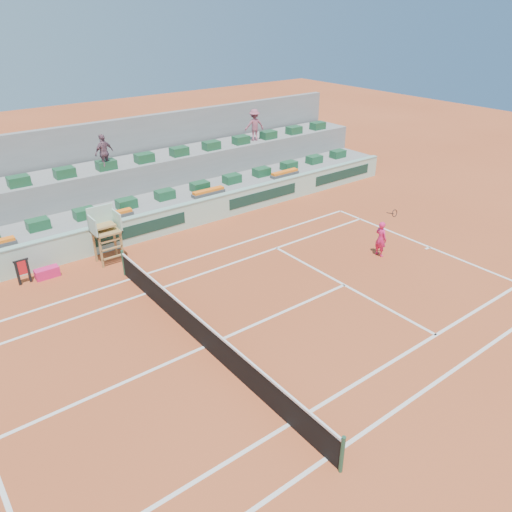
{
  "coord_description": "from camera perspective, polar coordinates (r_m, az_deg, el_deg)",
  "views": [
    {
      "loc": [
        -6.49,
        -11.15,
        9.77
      ],
      "look_at": [
        4.0,
        2.5,
        1.0
      ],
      "focal_mm": 35.0,
      "sensor_mm": 36.0,
      "label": 1
    }
  ],
  "objects": [
    {
      "name": "spectator_right",
      "position": [
        29.6,
        -0.19,
        14.74
      ],
      "size": [
        1.28,
        0.94,
        1.78
      ],
      "primitive_type": "imported",
      "rotation": [
        0.0,
        0.0,
        2.87
      ],
      "color": "#944A5B",
      "rests_on": "seating_tier_upper"
    },
    {
      "name": "seating_tier_lower",
      "position": [
        24.57,
        -19.46,
        3.47
      ],
      "size": [
        36.0,
        4.0,
        1.2
      ],
      "primitive_type": "cube",
      "color": "gray",
      "rests_on": "ground"
    },
    {
      "name": "seating_tier_upper",
      "position": [
        25.76,
        -20.91,
        5.99
      ],
      "size": [
        36.0,
        2.4,
        2.6
      ],
      "primitive_type": "cube",
      "color": "gray",
      "rests_on": "ground"
    },
    {
      "name": "seat_row_lower",
      "position": [
        23.47,
        -19.01,
        4.63
      ],
      "size": [
        32.9,
        0.6,
        0.44
      ],
      "color": "#1A4F2D",
      "rests_on": "seating_tier_lower"
    },
    {
      "name": "advertising_hoarding",
      "position": [
        22.63,
        -17.52,
        1.85
      ],
      "size": [
        36.0,
        0.34,
        1.26
      ],
      "color": "#A3CDB5",
      "rests_on": "ground"
    },
    {
      "name": "seat_row_upper",
      "position": [
        24.75,
        -21.04,
        8.89
      ],
      "size": [
        32.9,
        0.6,
        0.44
      ],
      "color": "#1A4F2D",
      "rests_on": "seating_tier_upper"
    },
    {
      "name": "umpire_chair",
      "position": [
        21.39,
        -16.92,
        3.15
      ],
      "size": [
        1.1,
        0.9,
        2.4
      ],
      "color": "olive",
      "rests_on": "ground"
    },
    {
      "name": "court_lines",
      "position": [
        16.18,
        -5.94,
        -10.3
      ],
      "size": [
        23.89,
        11.09,
        0.01
      ],
      "color": "silver",
      "rests_on": "ground"
    },
    {
      "name": "spectator_mid",
      "position": [
        25.0,
        -16.97,
        11.24
      ],
      "size": [
        1.1,
        0.7,
        1.74
      ],
      "primitive_type": "imported",
      "rotation": [
        0.0,
        0.0,
        3.44
      ],
      "color": "#795060",
      "rests_on": "seating_tier_upper"
    },
    {
      "name": "flower_planters",
      "position": [
        22.41,
        -21.83,
        2.85
      ],
      "size": [
        26.8,
        0.36,
        0.28
      ],
      "color": "#484848",
      "rests_on": "seating_tier_lower"
    },
    {
      "name": "stadium_back_wall",
      "position": [
        26.96,
        -22.31,
        8.67
      ],
      "size": [
        36.0,
        0.4,
        4.4
      ],
      "primitive_type": "cube",
      "color": "gray",
      "rests_on": "ground"
    },
    {
      "name": "tennis_player",
      "position": [
        21.91,
        14.09,
        1.95
      ],
      "size": [
        0.4,
        0.85,
        2.28
      ],
      "color": "#DF1D5F",
      "rests_on": "ground"
    },
    {
      "name": "tennis_net",
      "position": [
        15.87,
        -6.03,
        -8.8
      ],
      "size": [
        0.1,
        11.97,
        1.1
      ],
      "color": "black",
      "rests_on": "ground"
    },
    {
      "name": "player_bag",
      "position": [
        21.46,
        -22.76,
        -1.77
      ],
      "size": [
        0.91,
        0.41,
        0.41
      ],
      "primitive_type": "cube",
      "color": "#DF1D5F",
      "rests_on": "ground"
    },
    {
      "name": "towel_rack",
      "position": [
        21.17,
        -25.12,
        -1.42
      ],
      "size": [
        0.56,
        0.09,
        1.03
      ],
      "color": "black",
      "rests_on": "ground"
    },
    {
      "name": "ground",
      "position": [
        16.18,
        -5.94,
        -10.31
      ],
      "size": [
        90.0,
        90.0,
        0.0
      ],
      "primitive_type": "plane",
      "color": "#9E3F1E",
      "rests_on": "ground"
    }
  ]
}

